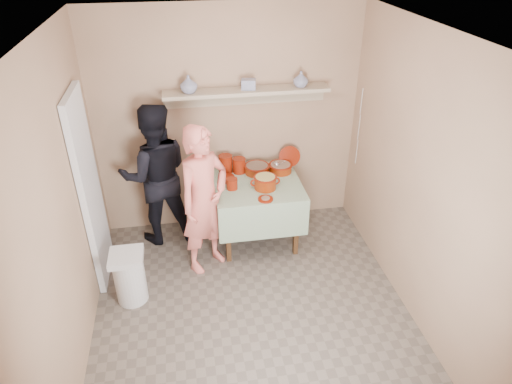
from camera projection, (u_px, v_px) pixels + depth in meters
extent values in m
plane|color=#62574D|center=(254.00, 318.00, 4.37)|extent=(3.50, 3.50, 0.00)
cube|color=silver|center=(90.00, 192.00, 4.45)|extent=(0.06, 0.70, 2.00)
cylinder|color=#670E00|center=(226.00, 164.00, 5.25)|extent=(0.16, 0.16, 0.21)
cylinder|color=#670E00|center=(239.00, 165.00, 5.26)|extent=(0.15, 0.15, 0.18)
cylinder|color=#670E00|center=(232.00, 184.00, 4.94)|extent=(0.12, 0.12, 0.12)
cylinder|color=#670E00|center=(227.00, 178.00, 5.12)|extent=(0.17, 0.17, 0.05)
cylinder|color=#670E00|center=(290.00, 156.00, 5.38)|extent=(0.26, 0.10, 0.25)
imported|color=navy|center=(301.00, 79.00, 4.92)|extent=(0.16, 0.16, 0.17)
imported|color=navy|center=(189.00, 84.00, 4.74)|extent=(0.23, 0.23, 0.19)
cube|color=navy|center=(249.00, 84.00, 4.87)|extent=(0.17, 0.14, 0.11)
imported|color=#E16C61|center=(204.00, 201.00, 4.66)|extent=(0.71, 0.67, 1.63)
imported|color=black|center=(156.00, 175.00, 5.09)|extent=(0.87, 0.71, 1.66)
cube|color=tan|center=(228.00, 122.00, 5.20)|extent=(3.00, 0.02, 2.60)
cube|color=tan|center=(59.00, 221.00, 3.49)|extent=(0.02, 3.50, 2.60)
cube|color=tan|center=(426.00, 187.00, 3.93)|extent=(0.02, 3.50, 2.60)
cube|color=silver|center=(253.00, 37.00, 3.04)|extent=(3.00, 3.50, 0.02)
cube|color=#4C2D16|center=(228.00, 234.00, 4.93)|extent=(0.05, 0.05, 0.71)
cube|color=#4C2D16|center=(296.00, 228.00, 5.04)|extent=(0.05, 0.05, 0.71)
cube|color=#4C2D16|center=(221.00, 198.00, 5.58)|extent=(0.05, 0.05, 0.71)
cube|color=#4C2D16|center=(282.00, 193.00, 5.69)|extent=(0.05, 0.05, 0.71)
cube|color=#4C2D16|center=(257.00, 184.00, 5.12)|extent=(0.90, 0.90, 0.04)
cube|color=#1E5925|center=(257.00, 182.00, 5.11)|extent=(0.96, 0.96, 0.01)
cube|color=#1E5925|center=(265.00, 222.00, 4.81)|extent=(0.96, 0.01, 0.44)
cube|color=#1E5925|center=(250.00, 179.00, 5.62)|extent=(0.96, 0.01, 0.44)
cube|color=#1E5925|center=(215.00, 202.00, 5.14)|extent=(0.01, 0.96, 0.44)
cube|color=#1E5925|center=(297.00, 195.00, 5.28)|extent=(0.01, 0.96, 0.44)
cylinder|color=#661E0A|center=(257.00, 169.00, 5.26)|extent=(0.28, 0.28, 0.09)
cylinder|color=#670E00|center=(257.00, 166.00, 5.24)|extent=(0.30, 0.30, 0.01)
cylinder|color=brown|center=(257.00, 167.00, 5.25)|extent=(0.25, 0.25, 0.05)
cylinder|color=#661E0A|center=(280.00, 168.00, 5.29)|extent=(0.26, 0.26, 0.09)
cylinder|color=#670E00|center=(281.00, 165.00, 5.27)|extent=(0.28, 0.28, 0.01)
cylinder|color=#8C6B54|center=(281.00, 166.00, 5.27)|extent=(0.23, 0.23, 0.05)
cylinder|color=silver|center=(282.00, 163.00, 5.11)|extent=(0.01, 0.22, 0.16)
sphere|color=silver|center=(277.00, 164.00, 5.24)|extent=(0.07, 0.07, 0.07)
cylinder|color=#661E0A|center=(265.00, 182.00, 4.95)|extent=(0.24, 0.24, 0.14)
cylinder|color=#670E00|center=(265.00, 177.00, 4.92)|extent=(0.25, 0.25, 0.01)
cylinder|color=tan|center=(265.00, 179.00, 4.92)|extent=(0.21, 0.21, 0.05)
torus|color=#670E00|center=(254.00, 183.00, 4.93)|extent=(0.09, 0.02, 0.09)
torus|color=#670E00|center=(276.00, 181.00, 4.96)|extent=(0.09, 0.02, 0.09)
cylinder|color=#670E00|center=(266.00, 199.00, 4.77)|extent=(0.16, 0.16, 0.02)
cylinder|color=#8C6B54|center=(266.00, 198.00, 4.76)|extent=(0.09, 0.09, 0.01)
cube|color=tan|center=(247.00, 91.00, 4.90)|extent=(1.80, 0.25, 0.04)
cube|color=tan|center=(245.00, 96.00, 5.06)|extent=(1.80, 0.02, 0.18)
cylinder|color=silver|center=(130.00, 279.00, 4.47)|extent=(0.30, 0.30, 0.50)
cube|color=silver|center=(126.00, 257.00, 4.32)|extent=(0.32, 0.32, 0.06)
cylinder|color=silver|center=(362.00, 101.00, 5.06)|extent=(0.01, 0.01, 0.30)
cylinder|color=silver|center=(359.00, 127.00, 5.20)|extent=(0.01, 0.01, 0.30)
cylinder|color=silver|center=(357.00, 152.00, 5.34)|extent=(0.01, 0.01, 0.30)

